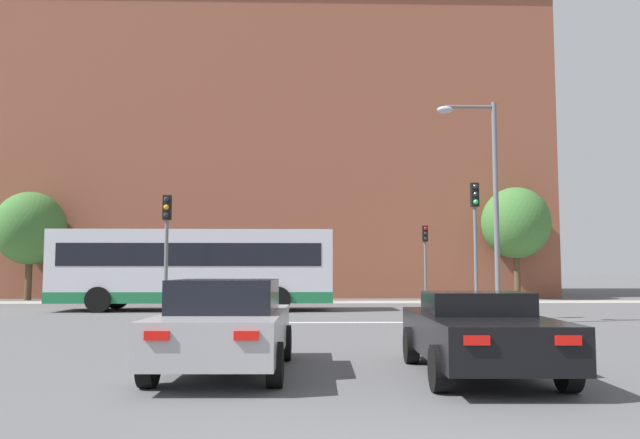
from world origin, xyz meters
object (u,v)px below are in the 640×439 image
street_lamp_junction (486,187)px  car_roadster_right (478,332)px  traffic_light_near_right (475,228)px  bus_crossing_lead (194,267)px  pedestrian_waiting (318,282)px  traffic_light_near_left (166,236)px  car_saloon_left (226,325)px  pedestrian_walking_east (205,283)px  traffic_light_far_right (425,250)px

street_lamp_junction → car_roadster_right: bearing=-107.6°
car_roadster_right → traffic_light_near_right: bearing=76.1°
street_lamp_junction → bus_crossing_lead: bearing=146.5°
car_roadster_right → pedestrian_waiting: bearing=96.6°
traffic_light_near_left → street_lamp_junction: size_ratio=0.59×
car_saloon_left → pedestrian_waiting: 22.36m
car_roadster_right → bus_crossing_lead: size_ratio=0.39×
street_lamp_junction → pedestrian_walking_east: size_ratio=4.11×
traffic_light_near_right → pedestrian_walking_east: traffic_light_near_right is taller
bus_crossing_lead → street_lamp_junction: (10.09, -6.67, 2.46)m
bus_crossing_lead → traffic_light_near_right: bearing=-116.5°
traffic_light_far_right → traffic_light_near_left: size_ratio=0.95×
bus_crossing_lead → traffic_light_near_left: 5.63m
traffic_light_near_right → street_lamp_junction: size_ratio=0.66×
car_roadster_right → pedestrian_waiting: pedestrian_waiting is taller
car_roadster_right → traffic_light_near_right: traffic_light_near_right is taller
bus_crossing_lead → pedestrian_walking_east: bearing=4.9°
traffic_light_near_left → traffic_light_near_right: 10.16m
pedestrian_walking_east → traffic_light_near_left: bearing=-39.7°
pedestrian_walking_east → street_lamp_junction: bearing=-3.7°
car_roadster_right → traffic_light_near_right: (3.00, 10.75, 2.37)m
car_saloon_left → pedestrian_waiting: (2.05, 22.26, 0.27)m
car_saloon_left → street_lamp_junction: (6.91, 8.76, 3.44)m
traffic_light_near_left → traffic_light_near_right: bearing=2.5°
car_roadster_right → traffic_light_near_right: size_ratio=0.95×
car_saloon_left → traffic_light_far_right: bearing=71.9°
bus_crossing_lead → traffic_light_far_right: traffic_light_far_right is taller
traffic_light_far_right → traffic_light_near_right: 10.52m
bus_crossing_lead → traffic_light_far_right: bearing=-62.9°
traffic_light_near_right → pedestrian_walking_east: size_ratio=2.72×
car_roadster_right → car_saloon_left: bearing=175.7°
car_saloon_left → traffic_light_near_left: size_ratio=1.06×
traffic_light_far_right → pedestrian_walking_east: bearing=174.3°
traffic_light_near_left → street_lamp_junction: street_lamp_junction is taller
traffic_light_far_right → traffic_light_near_left: bearing=-133.9°
traffic_light_near_right → street_lamp_junction: (-0.10, -1.58, 1.16)m
traffic_light_near_right → pedestrian_waiting: 13.07m
traffic_light_near_right → car_saloon_left: bearing=-124.1°
car_roadster_right → traffic_light_far_right: traffic_light_far_right is taller
bus_crossing_lead → pedestrian_waiting: bearing=-37.4°
car_saloon_left → traffic_light_near_left: traffic_light_near_left is taller
traffic_light_near_right → street_lamp_junction: street_lamp_junction is taller
car_roadster_right → traffic_light_near_right: 11.41m
traffic_light_near_left → pedestrian_walking_east: traffic_light_near_left is taller
car_roadster_right → bus_crossing_lead: bus_crossing_lead is taller
traffic_light_far_right → car_roadster_right: bearing=-99.0°
traffic_light_far_right → pedestrian_waiting: traffic_light_far_right is taller
bus_crossing_lead → traffic_light_near_right: 11.46m
pedestrian_walking_east → pedestrian_waiting: bearing=50.5°
car_saloon_left → car_roadster_right: (4.01, -0.42, -0.09)m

